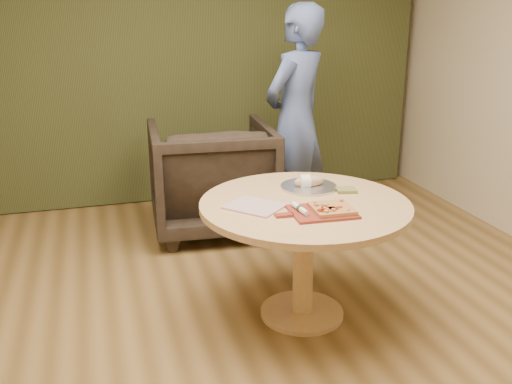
{
  "coord_description": "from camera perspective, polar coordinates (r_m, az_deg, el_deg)",
  "views": [
    {
      "loc": [
        -0.8,
        -2.54,
        1.87
      ],
      "look_at": [
        0.02,
        0.25,
        0.9
      ],
      "focal_mm": 40.0,
      "sensor_mm": 36.0,
      "label": 1
    }
  ],
  "objects": [
    {
      "name": "curtain",
      "position": [
        5.51,
        -8.13,
        13.45
      ],
      "size": [
        4.8,
        0.14,
        2.78
      ],
      "primitive_type": "cube",
      "color": "#2E3518",
      "rests_on": "ground"
    },
    {
      "name": "cutlery_roll",
      "position": [
        3.16,
        4.41,
        -1.66
      ],
      "size": [
        0.05,
        0.2,
        0.03
      ],
      "rotation": [
        0.0,
        0.0,
        0.1
      ],
      "color": "white",
      "rests_on": "pizza_paddle"
    },
    {
      "name": "person_standing",
      "position": [
        4.8,
        3.98,
        7.24
      ],
      "size": [
        0.82,
        0.76,
        1.87
      ],
      "primitive_type": "imported",
      "rotation": [
        0.0,
        0.0,
        3.75
      ],
      "color": "#4C629A",
      "rests_on": "ground"
    },
    {
      "name": "green_packet",
      "position": [
        3.57,
        9.02,
        0.19
      ],
      "size": [
        0.14,
        0.12,
        0.02
      ],
      "primitive_type": "cube",
      "rotation": [
        0.0,
        0.0,
        -0.22
      ],
      "color": "#535D29",
      "rests_on": "pedestal_table"
    },
    {
      "name": "room_shell",
      "position": [
        2.7,
        1.19,
        8.54
      ],
      "size": [
        5.04,
        6.04,
        2.84
      ],
      "color": "olive",
      "rests_on": "ground"
    },
    {
      "name": "armchair",
      "position": [
        4.8,
        -4.47,
        2.01
      ],
      "size": [
        1.05,
        0.99,
        1.02
      ],
      "primitive_type": "imported",
      "rotation": [
        0.0,
        0.0,
        3.08
      ],
      "color": "black",
      "rests_on": "ground"
    },
    {
      "name": "pizza_paddle",
      "position": [
        3.18,
        6.46,
        -2.01
      ],
      "size": [
        0.45,
        0.3,
        0.01
      ],
      "rotation": [
        0.0,
        0.0,
        -0.05
      ],
      "color": "maroon",
      "rests_on": "pedestal_table"
    },
    {
      "name": "flatbread_pizza",
      "position": [
        3.19,
        7.59,
        -1.65
      ],
      "size": [
        0.23,
        0.23,
        0.04
      ],
      "rotation": [
        0.0,
        0.0,
        -0.05
      ],
      "color": "#BA8248",
      "rests_on": "pizza_paddle"
    },
    {
      "name": "bread_roll",
      "position": [
        3.6,
        5.18,
        1.07
      ],
      "size": [
        0.19,
        0.09,
        0.09
      ],
      "color": "tan",
      "rests_on": "serving_tray"
    },
    {
      "name": "newspaper",
      "position": [
        3.26,
        -0.12,
        -1.44
      ],
      "size": [
        0.39,
        0.39,
        0.01
      ],
      "primitive_type": "cube",
      "rotation": [
        0.0,
        0.0,
        -0.84
      ],
      "color": "silver",
      "rests_on": "pedestal_table"
    },
    {
      "name": "pedestal_table",
      "position": [
        3.41,
        4.86,
        -3.23
      ],
      "size": [
        1.24,
        1.24,
        0.75
      ],
      "rotation": [
        0.0,
        0.0,
        -0.22
      ],
      "color": "tan",
      "rests_on": "ground"
    },
    {
      "name": "serving_tray",
      "position": [
        3.61,
        5.29,
        0.54
      ],
      "size": [
        0.36,
        0.36,
        0.02
      ],
      "color": "silver",
      "rests_on": "pedestal_table"
    }
  ]
}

